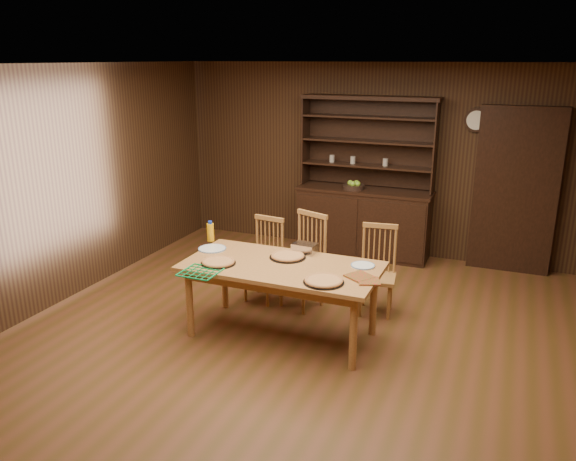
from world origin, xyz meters
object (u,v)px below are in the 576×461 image
at_px(china_hutch, 364,213).
at_px(dining_table, 282,272).
at_px(chair_right, 378,266).
at_px(chair_left, 266,256).
at_px(chair_center, 306,257).
at_px(juice_bottle, 210,232).

xyz_separation_m(china_hutch, dining_table, (-0.11, -2.66, 0.07)).
relative_size(dining_table, chair_right, 1.96).
bearing_deg(chair_left, chair_center, 8.19).
height_order(dining_table, juice_bottle, juice_bottle).
bearing_deg(dining_table, chair_center, 93.06).
height_order(chair_center, chair_right, chair_center).
bearing_deg(china_hutch, chair_left, -108.79).
distance_m(china_hutch, chair_right, 1.84).
bearing_deg(chair_right, chair_center, -178.15).
xyz_separation_m(china_hutch, chair_left, (-0.64, -1.88, -0.09)).
height_order(dining_table, chair_center, chair_center).
distance_m(dining_table, chair_center, 0.80).
distance_m(china_hutch, dining_table, 2.66).
bearing_deg(china_hutch, chair_center, -94.64).
xyz_separation_m(chair_center, chair_right, (0.77, 0.13, -0.05)).
relative_size(chair_left, chair_right, 0.98).
height_order(dining_table, chair_right, chair_right).
relative_size(china_hutch, dining_table, 1.15).
height_order(chair_center, juice_bottle, chair_center).
xyz_separation_m(chair_left, chair_center, (0.49, 0.01, 0.06)).
height_order(china_hutch, chair_center, china_hutch).
distance_m(china_hutch, chair_center, 1.87).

